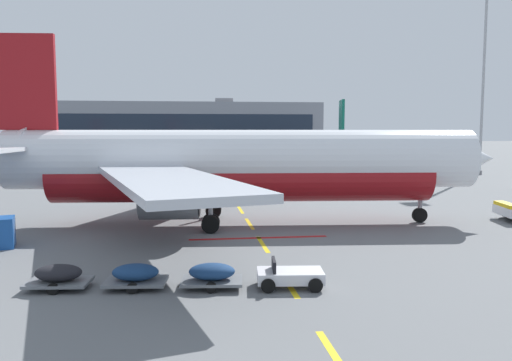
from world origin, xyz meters
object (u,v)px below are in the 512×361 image
Objects in this scene: airliner_foreground at (233,164)px; airliner_far_center at (333,154)px; baggage_train at (175,275)px; apron_light_mast_far at (485,42)px.

airliner_foreground is 1.31× the size of airliner_far_center.
baggage_train is (-3.51, -13.37, -3.42)m from airliner_foreground.
airliner_far_center is 2.28× the size of baggage_train.
airliner_foreground is 1.19× the size of apron_light_mast_far.
airliner_far_center is at bearing 66.79° from baggage_train.
airliner_far_center is 25.81m from apron_light_mast_far.
airliner_foreground is 2.98× the size of baggage_train.
airliner_far_center is at bearing 63.42° from airliner_foreground.
airliner_foreground is 14.24m from baggage_train.
apron_light_mast_far reaches higher than airliner_foreground.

